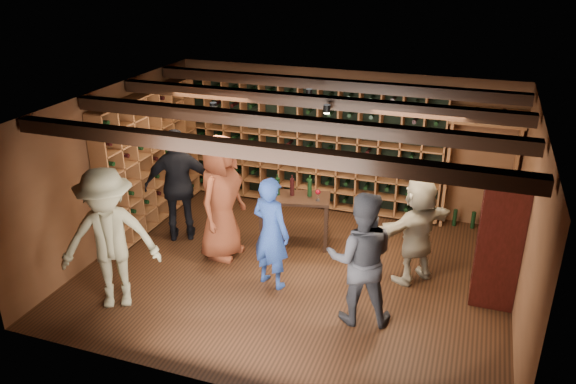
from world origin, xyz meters
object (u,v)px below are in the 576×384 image
(man_blue_shirt, at_px, (271,233))
(man_grey_suit, at_px, (361,259))
(guest_woman_black, at_px, (179,186))
(tasting_table, at_px, (294,202))
(guest_red_floral, at_px, (221,197))
(guest_khaki, at_px, (109,239))
(display_cabinet, at_px, (499,243))
(guest_beige, at_px, (417,230))

(man_blue_shirt, bearing_deg, man_grey_suit, -177.66)
(guest_woman_black, height_order, tasting_table, guest_woman_black)
(guest_red_floral, xyz_separation_m, guest_khaki, (-0.77, -1.67, 0.00))
(display_cabinet, relative_size, tasting_table, 1.47)
(display_cabinet, xyz_separation_m, guest_red_floral, (-3.94, -0.07, 0.11))
(guest_khaki, bearing_deg, display_cabinet, -8.30)
(man_grey_suit, bearing_deg, guest_red_floral, -35.54)
(guest_red_floral, distance_m, guest_khaki, 1.84)
(man_blue_shirt, distance_m, tasting_table, 1.23)
(man_blue_shirt, bearing_deg, guest_khaki, 51.26)
(guest_khaki, distance_m, tasting_table, 2.91)
(guest_red_floral, relative_size, guest_khaki, 1.00)
(guest_woman_black, height_order, guest_khaki, guest_khaki)
(display_cabinet, relative_size, guest_beige, 1.11)
(display_cabinet, height_order, tasting_table, display_cabinet)
(display_cabinet, xyz_separation_m, man_blue_shirt, (-2.93, -0.62, -0.05))
(guest_red_floral, distance_m, tasting_table, 1.18)
(guest_beige, relative_size, tasting_table, 1.33)
(display_cabinet, relative_size, guest_red_floral, 0.91)
(man_blue_shirt, height_order, guest_beige, man_blue_shirt)
(display_cabinet, height_order, guest_khaki, guest_khaki)
(guest_beige, distance_m, tasting_table, 1.99)
(man_blue_shirt, xyz_separation_m, man_grey_suit, (1.33, -0.40, 0.07))
(guest_woman_black, bearing_deg, tasting_table, 166.18)
(man_blue_shirt, bearing_deg, guest_woman_black, -4.69)
(display_cabinet, distance_m, guest_khaki, 5.02)
(display_cabinet, relative_size, guest_khaki, 0.91)
(guest_red_floral, bearing_deg, display_cabinet, -82.46)
(man_blue_shirt, xyz_separation_m, tasting_table, (-0.07, 1.22, -0.08))
(guest_red_floral, relative_size, tasting_table, 1.62)
(man_blue_shirt, height_order, tasting_table, man_blue_shirt)
(guest_red_floral, relative_size, guest_beige, 1.22)
(display_cabinet, bearing_deg, guest_woman_black, 177.63)
(guest_beige, bearing_deg, man_grey_suit, 15.41)
(guest_red_floral, bearing_deg, guest_woman_black, 78.86)
(guest_red_floral, height_order, guest_woman_black, guest_red_floral)
(display_cabinet, bearing_deg, guest_red_floral, -178.94)
(display_cabinet, xyz_separation_m, guest_khaki, (-4.71, -1.74, 0.11))
(man_grey_suit, bearing_deg, man_blue_shirt, -30.22)
(guest_khaki, bearing_deg, guest_beige, -0.89)
(display_cabinet, distance_m, guest_beige, 1.08)
(guest_red_floral, bearing_deg, tasting_table, -47.27)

